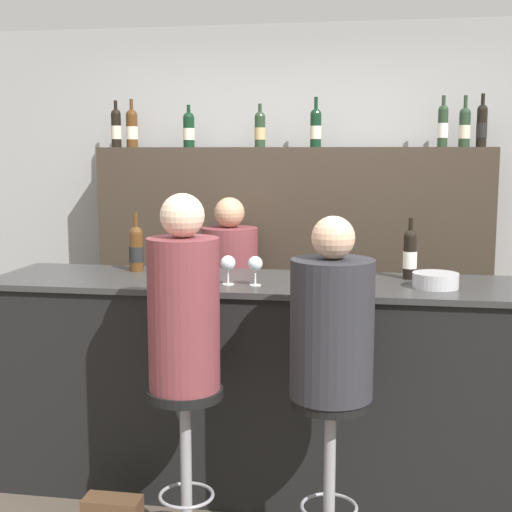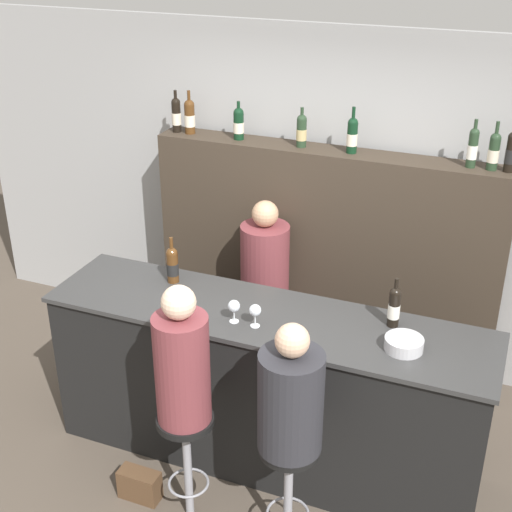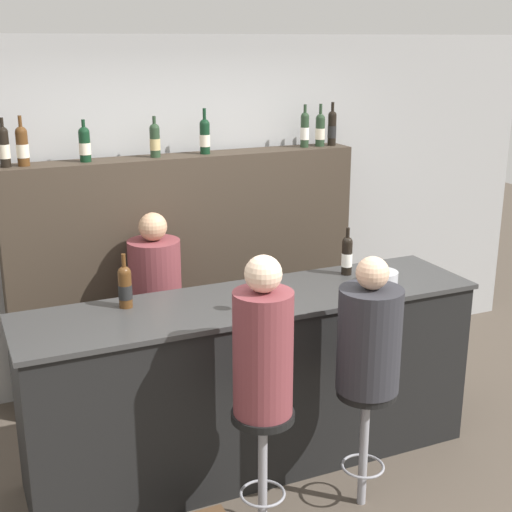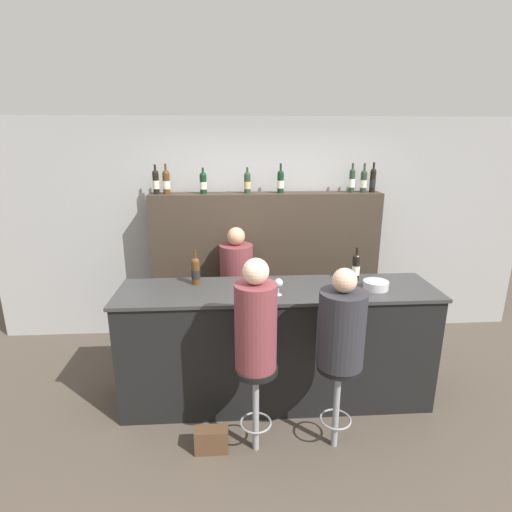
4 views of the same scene
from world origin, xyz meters
name	(u,v)px [view 1 (image 1 of 4)]	position (x,y,z in m)	size (l,w,h in m)	color
wall_back	(295,215)	(0.00, 1.77, 1.30)	(6.40, 0.05, 2.60)	#9E9E9E
bar_counter	(262,384)	(0.00, 0.32, 0.55)	(2.79, 0.69, 1.10)	black
back_bar_cabinet	(290,279)	(0.00, 1.54, 0.89)	(2.61, 0.28, 1.77)	#382D23
wine_bottle_counter_0	(136,248)	(-0.72, 0.49, 1.22)	(0.08, 0.08, 0.32)	#4C2D14
wine_bottle_counter_1	(410,254)	(0.74, 0.49, 1.23)	(0.07, 0.07, 0.31)	black
wine_bottle_backbar_0	(116,128)	(-1.21, 1.54, 1.90)	(0.07, 0.07, 0.32)	black
wine_bottle_backbar_1	(132,128)	(-1.10, 1.54, 1.90)	(0.08, 0.08, 0.33)	#4C2D14
wine_bottle_backbar_2	(189,129)	(-0.70, 1.54, 1.89)	(0.08, 0.08, 0.28)	black
wine_bottle_backbar_3	(260,129)	(-0.21, 1.54, 1.89)	(0.07, 0.07, 0.29)	#233823
wine_bottle_backbar_4	(316,127)	(0.16, 1.54, 1.90)	(0.07, 0.07, 0.32)	black
wine_bottle_backbar_5	(443,125)	(0.97, 1.54, 1.91)	(0.07, 0.07, 0.32)	#233823
wine_bottle_backbar_6	(465,127)	(1.10, 1.54, 1.90)	(0.07, 0.07, 0.32)	#233823
wine_bottle_backbar_7	(482,125)	(1.21, 1.54, 1.91)	(0.07, 0.07, 0.33)	black
wine_glass_0	(228,264)	(-0.15, 0.18, 1.20)	(0.07, 0.07, 0.14)	silver
wine_glass_1	(255,264)	(-0.01, 0.18, 1.20)	(0.07, 0.07, 0.14)	silver
metal_bowl	(436,280)	(0.85, 0.26, 1.13)	(0.22, 0.22, 0.07)	#B7B7BC
bar_stool_left	(185,427)	(-0.23, -0.33, 0.56)	(0.33, 0.33, 0.73)	gray
guest_seated_left	(184,305)	(-0.23, -0.33, 1.10)	(0.31, 0.31, 0.84)	brown
bar_stool_right	(330,436)	(0.39, -0.33, 0.56)	(0.33, 0.33, 0.73)	gray
guest_seated_right	(332,322)	(0.39, -0.33, 1.05)	(0.34, 0.34, 0.76)	#28282D
bartender	(230,321)	(-0.35, 1.20, 0.66)	(0.36, 0.36, 1.46)	brown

